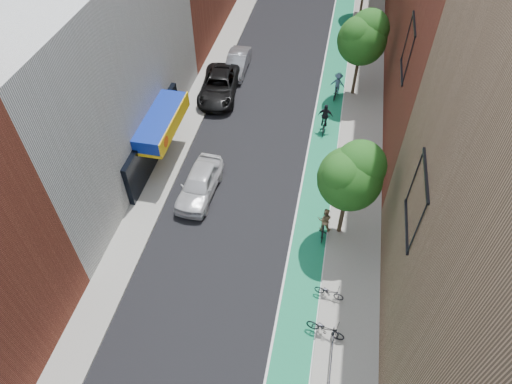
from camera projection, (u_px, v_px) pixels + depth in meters
The scene contains 15 objects.
ground at pixel (196, 384), 20.49m from camera, with size 160.00×160.00×0.00m, color black.
bike_lane at pixel (334, 78), 37.39m from camera, with size 2.00×68.00×0.01m, color #147551.
sidewalk_left at pixel (216, 65), 38.70m from camera, with size 2.00×68.00×0.15m, color gray.
sidewalk_right at pixel (365, 81), 37.00m from camera, with size 3.00×68.00×0.15m, color gray.
building_left_white at pixel (76, 73), 27.00m from camera, with size 8.00×20.00×12.00m, color silver.
tree_near at pixel (351, 175), 23.06m from camera, with size 3.40×3.36×6.42m.
tree_mid at pixel (363, 36), 32.28m from camera, with size 3.55×3.53×6.74m.
parked_car_white at pixel (200, 184), 27.96m from camera, with size 1.97×4.89×1.67m, color silver.
parked_car_black at pixel (219, 86), 35.20m from camera, with size 2.72×5.90×1.64m, color black.
parked_car_silver at pixel (237, 63), 37.62m from camera, with size 1.58×4.54×1.49m, color gray.
cyclist_lane_near at pixel (324, 224), 25.75m from camera, with size 0.82×1.73×2.01m.
cyclist_lane_mid at pixel (325, 121), 32.25m from camera, with size 1.05×1.81×2.12m.
cyclist_lane_far at pixel (337, 87), 34.99m from camera, with size 1.19×1.81×2.04m.
parked_bike_near at pixel (326, 328), 21.63m from camera, with size 0.67×1.91×1.00m, color black.
parked_bike_far at pixel (329, 292), 23.10m from camera, with size 0.54×1.54×0.81m, color black.
Camera 1 is at (4.15, -7.04, 20.86)m, focal length 32.00 mm.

